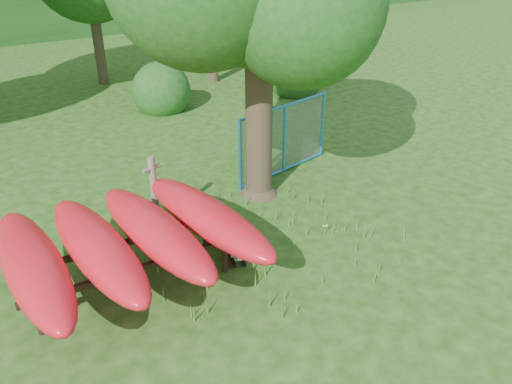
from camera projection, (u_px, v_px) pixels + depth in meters
ground at (287, 278)px, 8.12m from camera, size 80.00×80.00×0.00m
wooden_post at (154, 191)px, 9.19m from camera, size 0.39×0.17×1.44m
kayak_rack at (127, 239)px, 7.53m from camera, size 3.61×3.57×1.15m
husky_dog at (235, 246)px, 8.62m from camera, size 0.58×1.00×0.48m
fence_section at (284, 139)px, 11.30m from camera, size 2.77×0.54×2.72m
wildflower_clump at (325, 227)px, 9.19m from camera, size 0.10×0.10×0.21m
shrub_right at (295, 94)px, 17.20m from camera, size 1.80×1.80×1.80m
shrub_mid at (163, 110)px, 15.68m from camera, size 1.80×1.80×1.80m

